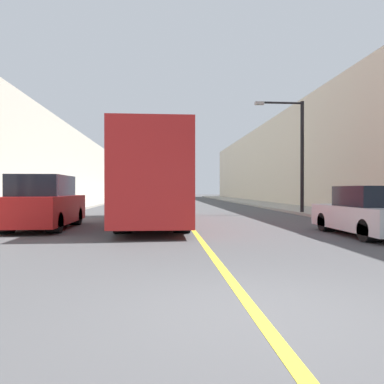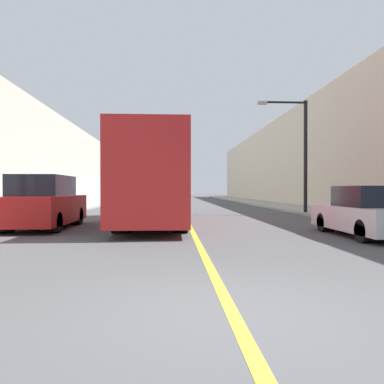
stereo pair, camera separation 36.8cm
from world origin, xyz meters
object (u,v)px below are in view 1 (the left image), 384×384
bus (154,179)px  car_right_near (370,214)px  street_lamp_right (297,147)px  parked_suv_left (44,204)px

bus → car_right_near: bus is taller
bus → street_lamp_right: street_lamp_right is taller
parked_suv_left → car_right_near: bearing=-15.4°
bus → street_lamp_right: size_ratio=1.71×
bus → car_right_near: size_ratio=2.50×
car_right_near → bus: bearing=145.3°
bus → car_right_near: 8.07m
parked_suv_left → car_right_near: size_ratio=1.11×
car_right_near → street_lamp_right: 10.06m
bus → street_lamp_right: bearing=32.4°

